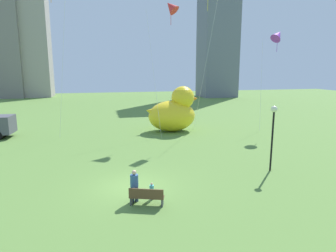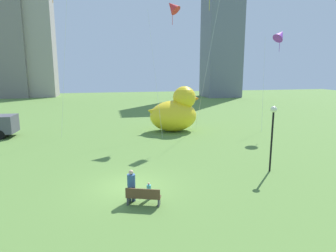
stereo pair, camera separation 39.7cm
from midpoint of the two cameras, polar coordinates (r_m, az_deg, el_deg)
ground_plane at (r=16.93m, az=-7.46°, el=-11.65°), size 140.00×140.00×0.00m
park_bench at (r=14.57m, az=-4.99°, el=-13.44°), size 1.73×0.99×0.90m
person_adult at (r=14.89m, az=-7.33°, el=-11.15°), size 0.40×0.40×1.63m
person_child at (r=15.16m, az=-3.94°, el=-12.34°), size 0.22×0.22×0.90m
giant_inflatable_duck at (r=31.08m, az=0.74°, el=2.69°), size 5.73×3.67×4.75m
lamppost at (r=19.62m, az=19.17°, el=0.28°), size 0.40×0.40×4.24m
city_skyline at (r=74.80m, az=-16.80°, el=18.47°), size 55.80×20.42×36.19m
kite_purple at (r=33.89m, az=20.18°, el=16.18°), size 2.77×2.65×10.75m
kite_red at (r=30.70m, az=0.16°, el=22.08°), size 3.18×3.70×13.22m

